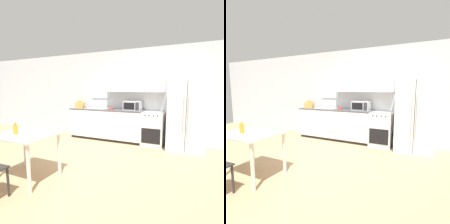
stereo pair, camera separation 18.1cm
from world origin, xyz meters
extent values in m
plane|color=tan|center=(0.00, 0.00, 0.00)|extent=(12.00, 12.00, 0.00)
cube|color=silver|center=(0.00, 2.37, 1.35)|extent=(12.00, 0.06, 2.70)
cube|color=silver|center=(-0.84, 2.33, 1.61)|extent=(0.62, 0.04, 0.73)
cube|color=white|center=(0.36, 2.18, 1.77)|extent=(1.66, 0.32, 0.63)
cube|color=#333333|center=(-0.52, 2.07, 0.04)|extent=(2.26, 0.54, 0.08)
cube|color=white|center=(-0.52, 2.04, 0.49)|extent=(2.26, 0.60, 0.82)
cube|color=white|center=(-1.27, 1.73, 0.49)|extent=(0.73, 0.01, 0.80)
cube|color=white|center=(-0.52, 1.73, 0.49)|extent=(0.73, 0.01, 0.80)
cube|color=white|center=(0.23, 1.73, 0.49)|extent=(0.73, 0.01, 0.80)
cube|color=#4C4C51|center=(-0.52, 2.04, 0.91)|extent=(2.28, 0.62, 0.03)
cube|color=white|center=(0.90, 2.03, 0.45)|extent=(0.57, 0.61, 0.90)
cube|color=black|center=(0.90, 1.72, 0.32)|extent=(0.49, 0.01, 0.40)
cylinder|color=#262626|center=(0.74, 1.71, 0.85)|extent=(0.03, 0.02, 0.03)
cylinder|color=#262626|center=(0.84, 1.71, 0.85)|extent=(0.03, 0.02, 0.03)
cylinder|color=#262626|center=(0.96, 1.71, 0.85)|extent=(0.03, 0.02, 0.03)
cylinder|color=#262626|center=(1.06, 1.71, 0.85)|extent=(0.03, 0.02, 0.03)
cube|color=white|center=(1.73, 1.97, 0.88)|extent=(0.87, 0.74, 1.77)
cube|color=#3F3F3F|center=(1.73, 1.59, 0.88)|extent=(0.01, 0.01, 1.71)
cylinder|color=silver|center=(1.68, 1.57, 0.92)|extent=(0.02, 0.02, 0.97)
cylinder|color=silver|center=(1.78, 1.57, 0.92)|extent=(0.02, 0.02, 0.97)
cube|color=#B7BABC|center=(-0.84, 2.04, 0.94)|extent=(0.70, 0.42, 0.02)
cylinder|color=silver|center=(-0.84, 2.21, 1.05)|extent=(0.02, 0.02, 0.20)
cylinder|color=silver|center=(-0.84, 2.14, 1.14)|extent=(0.02, 0.14, 0.02)
cube|color=#B7BABC|center=(0.29, 2.12, 1.06)|extent=(0.49, 0.38, 0.26)
cube|color=black|center=(0.23, 1.93, 1.06)|extent=(0.32, 0.01, 0.19)
cube|color=#2D2D33|center=(0.47, 1.93, 1.06)|extent=(0.10, 0.01, 0.21)
cylinder|color=#BF4C3F|center=(-0.31, 1.91, 0.97)|extent=(0.09, 0.09, 0.08)
torus|color=#BF4C3F|center=(-0.24, 1.91, 0.97)|extent=(0.02, 0.07, 0.07)
cube|color=#DB994C|center=(-1.38, 1.91, 1.02)|extent=(0.30, 0.27, 0.19)
sphere|color=#DB994C|center=(-1.38, 1.91, 1.15)|extent=(0.17, 0.17, 0.14)
cube|color=beige|center=(-0.73, -0.70, 0.76)|extent=(0.96, 0.77, 0.03)
cylinder|color=beige|center=(-0.31, -1.02, 0.37)|extent=(0.06, 0.06, 0.75)
cylinder|color=beige|center=(-1.15, -0.37, 0.37)|extent=(0.06, 0.06, 0.75)
cylinder|color=beige|center=(-0.31, -0.37, 0.37)|extent=(0.06, 0.06, 0.75)
cylinder|color=#282828|center=(-0.54, -1.19, 0.21)|extent=(0.03, 0.03, 0.43)
cylinder|color=orange|center=(-0.85, -0.78, 0.86)|extent=(0.07, 0.07, 0.15)
cylinder|color=orange|center=(-0.85, -0.78, 0.95)|extent=(0.03, 0.03, 0.04)
cylinder|color=white|center=(-0.85, -0.78, 0.98)|extent=(0.04, 0.04, 0.02)
camera|label=1|loc=(1.74, -2.73, 1.51)|focal=28.00mm
camera|label=2|loc=(1.91, -2.65, 1.51)|focal=28.00mm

